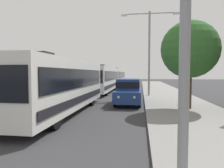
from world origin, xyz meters
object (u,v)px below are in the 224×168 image
Objects in this scene: bus_middle at (115,77)px; streetlamp_mid at (149,44)px; bus_second_in_line at (102,78)px; white_suv at (129,90)px; roadside_tree at (190,50)px; box_truck_oncoming at (104,76)px; bus_lead at (61,84)px.

streetlamp_mid is (5.40, -16.44, 3.42)m from bus_middle.
bus_second_in_line is 2.47× the size of white_suv.
bus_second_in_line is 13.61m from roadside_tree.
streetlamp_mid reaches higher than box_truck_oncoming.
roadside_tree is at bearing -73.49° from streetlamp_mid.
box_truck_oncoming is at bearing 103.85° from white_suv.
box_truck_oncoming is 1.52× the size of roadside_tree.
box_truck_oncoming is 32.60m from roadside_tree.
bus_lead is 25.44m from bus_middle.
bus_lead reaches higher than white_suv.
bus_lead is at bearing -120.94° from streetlamp_mid.
box_truck_oncoming is at bearing 95.81° from bus_lead.
white_suv is at bearing -80.18° from bus_middle.
bus_second_in_line and bus_middle have the same top height.
box_truck_oncoming is at bearing 110.35° from streetlamp_mid.
box_truck_oncoming is 25.25m from streetlamp_mid.
streetlamp_mid is 1.51× the size of roadside_tree.
roadside_tree is (10.84, -30.68, 2.05)m from box_truck_oncoming.
roadside_tree is (7.54, -11.14, 2.07)m from bus_second_in_line.
bus_middle reaches higher than white_suv.
bus_second_in_line is at bearing -90.00° from bus_middle.
streetlamp_mid reaches higher than bus_lead.
box_truck_oncoming is (-3.30, 7.02, 0.02)m from bus_middle.
bus_second_in_line is at bearing 90.00° from bus_lead.
streetlamp_mid is (1.70, 4.93, 4.08)m from white_suv.
bus_middle is at bearing 108.18° from streetlamp_mid.
bus_second_in_line is 19.82m from box_truck_oncoming.
white_suv is at bearing -76.15° from box_truck_oncoming.
bus_lead and bus_middle have the same top height.
bus_middle is 2.53× the size of white_suv.
bus_middle is 2.25× the size of roadside_tree.
roadside_tree is at bearing 13.34° from bus_lead.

